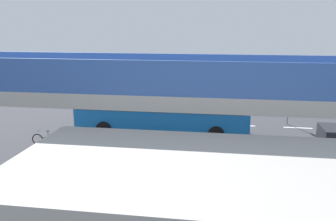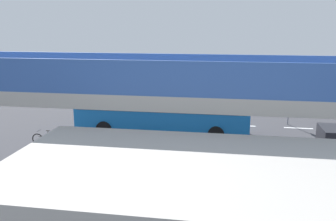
# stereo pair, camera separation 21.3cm
# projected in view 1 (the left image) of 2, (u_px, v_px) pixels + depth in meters

# --- Properties ---
(ground) EXTENTS (80.00, 80.00, 0.00)m
(ground) POSITION_uv_depth(u_px,v_px,m) (184.00, 132.00, 25.31)
(ground) COLOR #38383D
(city_bus) EXTENTS (11.54, 2.85, 3.15)m
(city_bus) POSITION_uv_depth(u_px,v_px,m) (162.00, 107.00, 24.60)
(city_bus) COLOR #196BB7
(city_bus) RESTS_ON ground
(bicycle_orange) EXTENTS (1.77, 0.44, 0.96)m
(bicycle_orange) POSITION_uv_depth(u_px,v_px,m) (72.00, 151.00, 20.58)
(bicycle_orange) COLOR black
(bicycle_orange) RESTS_ON ground
(bicycle_black) EXTENTS (1.77, 0.44, 0.96)m
(bicycle_black) POSITION_uv_depth(u_px,v_px,m) (46.00, 140.00, 22.52)
(bicycle_black) COLOR black
(bicycle_black) RESTS_ON ground
(traffic_sign) EXTENTS (0.08, 0.60, 2.80)m
(traffic_sign) POSITION_uv_depth(u_px,v_px,m) (289.00, 99.00, 26.95)
(traffic_sign) COLOR slate
(traffic_sign) RESTS_ON ground
(lane_dash_leftmost) EXTENTS (2.00, 0.20, 0.01)m
(lane_dash_leftmost) POSITION_uv_depth(u_px,v_px,m) (298.00, 128.00, 26.40)
(lane_dash_leftmost) COLOR silver
(lane_dash_leftmost) RESTS_ON ground
(lane_dash_left) EXTENTS (2.00, 0.20, 0.01)m
(lane_dash_left) POSITION_uv_depth(u_px,v_px,m) (241.00, 125.00, 27.00)
(lane_dash_left) COLOR silver
(lane_dash_left) RESTS_ON ground
(lane_dash_centre) EXTENTS (2.00, 0.20, 0.01)m
(lane_dash_centre) POSITION_uv_depth(u_px,v_px,m) (187.00, 123.00, 27.60)
(lane_dash_centre) COLOR silver
(lane_dash_centre) RESTS_ON ground
(lane_dash_right) EXTENTS (2.00, 0.20, 0.01)m
(lane_dash_right) POSITION_uv_depth(u_px,v_px,m) (135.00, 121.00, 28.21)
(lane_dash_right) COLOR silver
(lane_dash_right) RESTS_ON ground
(lane_dash_rightmost) EXTENTS (2.00, 0.20, 0.01)m
(lane_dash_rightmost) POSITION_uv_depth(u_px,v_px,m) (86.00, 119.00, 28.81)
(lane_dash_rightmost) COLOR silver
(lane_dash_rightmost) RESTS_ON ground
(pedestrian_overpass) EXTENTS (27.67, 2.60, 6.25)m
(pedestrian_overpass) POSITION_uv_depth(u_px,v_px,m) (146.00, 105.00, 12.76)
(pedestrian_overpass) COLOR #B2ADA5
(pedestrian_overpass) RESTS_ON ground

